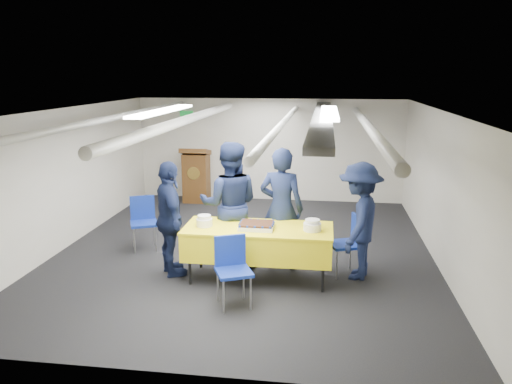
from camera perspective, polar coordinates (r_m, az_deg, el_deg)
ground at (r=8.27m, az=-1.27°, el=-6.72°), size 7.00×7.00×0.00m
room_shell at (r=8.22m, az=-0.23°, el=6.18°), size 6.00×7.00×2.30m
serving_table at (r=6.99m, az=0.25°, el=-5.69°), size 2.06×0.86×0.77m
sheet_cake at (r=6.87m, az=0.07°, el=-3.85°), size 0.49×0.38×0.09m
plate_stack_left at (r=6.99m, az=-5.92°, el=-3.33°), size 0.23×0.23×0.16m
plate_stack_right at (r=6.80m, az=6.46°, el=-3.83°), size 0.24×0.24×0.16m
podium at (r=11.31m, az=-6.84°, el=1.94°), size 0.62×0.53×1.25m
chair_near at (r=6.31m, az=-2.75°, el=-8.15°), size 0.55×0.55×0.87m
chair_right at (r=7.33m, az=10.73°, el=-5.26°), size 0.54×0.54×0.87m
chair_left at (r=8.46m, az=-12.76°, el=-2.82°), size 0.55×0.55×0.87m
sailor_a at (r=7.37m, az=2.91°, el=-1.88°), size 0.72×0.54×1.81m
sailor_b at (r=7.45m, az=-3.03°, el=-1.42°), size 0.98×0.80×1.88m
sailor_c at (r=7.19m, az=-9.80°, el=-3.07°), size 0.84×1.05×1.66m
sailor_d at (r=7.14m, az=11.72°, el=-3.26°), size 0.87×1.20×1.67m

